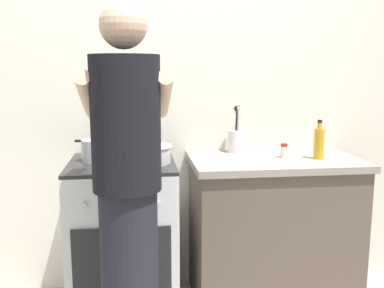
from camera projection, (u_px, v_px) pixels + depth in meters
back_wall at (207, 96)px, 2.81m from camera, size 3.20×0.10×2.50m
countertop at (272, 229)px, 2.65m from camera, size 1.00×0.60×0.90m
stove_range at (124, 237)px, 2.53m from camera, size 0.60×0.62×0.90m
pot at (97, 150)px, 2.48m from camera, size 0.24×0.18×0.12m
mixing_bowl at (146, 153)px, 2.43m from camera, size 0.29×0.29×0.10m
utensil_crock at (236, 138)px, 2.73m from camera, size 0.10×0.10×0.32m
spice_bottle at (284, 151)px, 2.58m from camera, size 0.04×0.04×0.08m
oil_bottle at (319, 143)px, 2.53m from camera, size 0.06×0.06×0.23m
person at (128, 198)px, 1.91m from camera, size 0.41×0.50×1.70m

